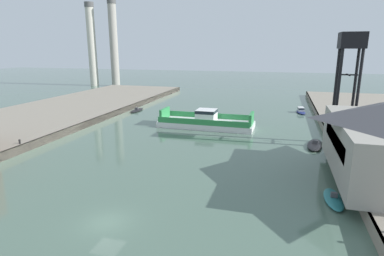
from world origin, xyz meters
The scene contains 12 objects.
ground_plane centered at (0.00, 0.00, 0.00)m, with size 400.00×400.00×0.00m, color #4C6656.
chain_ferry centered at (0.30, 37.58, 1.08)m, with size 18.83×6.98×3.51m.
moored_boat_near_left centered at (19.22, 57.97, 0.51)m, with size 2.62×5.76×1.36m.
moored_boat_near_right centered at (-20.32, 48.97, 0.22)m, with size 2.24×6.42×0.92m.
moored_boat_mid_left centered at (20.05, 29.46, 0.29)m, with size 3.14×7.10×1.06m.
moored_boat_far_left centered at (20.23, 10.05, 0.24)m, with size 2.00×5.37×0.96m.
crane_tower centered at (24.04, 31.30, 14.25)m, with size 3.60×3.60×16.29m.
bollard_right_aft centered at (22.98, 8.81, 1.71)m, with size 0.32×0.32×0.71m.
bollard_left_far centered at (-22.98, 14.34, 1.71)m, with size 0.32×0.32×0.71m.
bollard_right_far centered at (22.98, 14.25, 1.71)m, with size 0.32×0.32×0.71m.
smokestack_distant_a centered at (-52.90, 97.54, 18.30)m, with size 3.56×3.56×34.55m.
smokestack_distant_b centered at (-62.20, 96.13, 17.70)m, with size 3.67×3.67×33.36m.
Camera 1 is at (14.36, -22.49, 15.18)m, focal length 29.67 mm.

